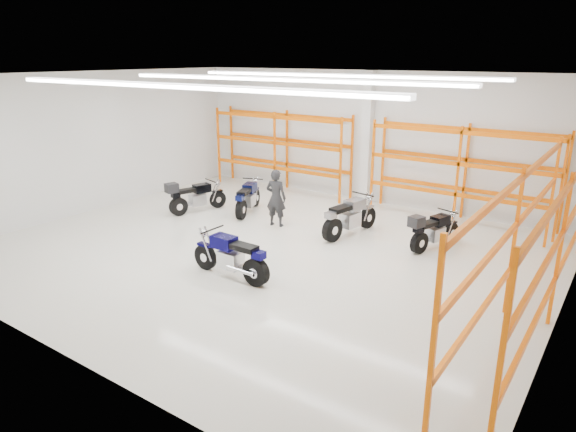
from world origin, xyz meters
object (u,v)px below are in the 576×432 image
Objects in this scene: motorcycle_back_c at (348,218)px; motorcycle_back_d at (432,231)px; motorcycle_main at (233,258)px; structural_column at (367,138)px; motorcycle_back_a at (193,197)px; motorcycle_back_b at (247,199)px; standing_man at (276,198)px.

motorcycle_back_c reaches higher than motorcycle_back_d.
motorcycle_main is 5.45m from motorcycle_back_d.
motorcycle_back_d is at bearing -41.77° from structural_column.
motorcycle_back_d is at bearing 9.22° from motorcycle_back_a.
motorcycle_back_a reaches higher than motorcycle_back_d.
motorcycle_back_d reaches higher than motorcycle_back_b.
motorcycle_back_d is 4.65m from standing_man.
standing_man is (-4.57, -0.78, 0.37)m from motorcycle_back_d.
motorcycle_back_b is 4.64m from structural_column.
motorcycle_back_b is 3.75m from motorcycle_back_c.
motorcycle_back_a is at bearing -170.78° from motorcycle_back_d.
standing_man is 4.33m from structural_column.
motorcycle_back_c is at bearing -172.18° from motorcycle_back_d.
motorcycle_back_b is 0.89× the size of motorcycle_back_c.
motorcycle_back_d is at bearing 2.67° from motorcycle_back_b.
structural_column reaches higher than motorcycle_main.
motorcycle_main is 4.00m from standing_man.
motorcycle_back_a is 7.71m from motorcycle_back_d.
structural_column is at bearing -115.39° from standing_man.
structural_column is (2.50, 3.49, 1.76)m from motorcycle_back_b.
motorcycle_main is at bearing -54.59° from motorcycle_back_b.
motorcycle_back_c is at bearing 9.84° from motorcycle_back_a.
motorcycle_back_d is at bearing 55.27° from motorcycle_main.
motorcycle_main is 1.06× the size of motorcycle_back_a.
structural_column is at bearing 109.45° from motorcycle_back_c.
structural_column is at bearing 54.37° from motorcycle_back_b.
standing_man is at bearing -103.84° from structural_column.
motorcycle_back_c is 2.37m from motorcycle_back_d.
motorcycle_back_c reaches higher than motorcycle_back_a.
motorcycle_back_c is at bearing -70.55° from structural_column.
motorcycle_back_a is 0.46× the size of structural_column.
motorcycle_back_a is 1.79m from motorcycle_back_b.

